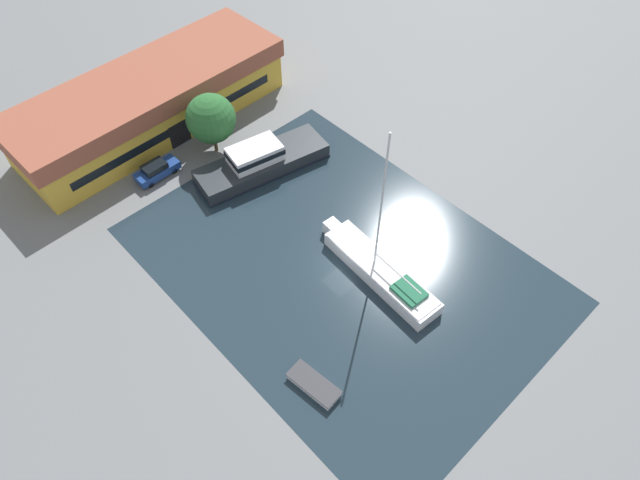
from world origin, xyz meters
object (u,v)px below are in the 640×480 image
(quay_tree_near_building, at_px, (211,119))
(parked_car, at_px, (157,170))
(sailboat_moored, at_px, (380,271))
(small_dinghy, at_px, (314,385))
(warehouse_building, at_px, (150,101))
(motor_cruiser, at_px, (260,161))

(quay_tree_near_building, relative_size, parked_car, 1.46)
(sailboat_moored, relative_size, small_dinghy, 3.53)
(warehouse_building, bearing_deg, small_dinghy, -105.48)
(sailboat_moored, bearing_deg, warehouse_building, 99.11)
(parked_car, bearing_deg, motor_cruiser, 50.84)
(warehouse_building, height_order, parked_car, warehouse_building)
(warehouse_building, height_order, sailboat_moored, sailboat_moored)
(motor_cruiser, bearing_deg, small_dinghy, 160.89)
(parked_car, distance_m, sailboat_moored, 24.42)
(small_dinghy, bearing_deg, parked_car, 75.19)
(warehouse_building, relative_size, parked_car, 6.60)
(parked_car, height_order, sailboat_moored, sailboat_moored)
(warehouse_building, distance_m, small_dinghy, 35.25)
(warehouse_building, distance_m, motor_cruiser, 14.06)
(small_dinghy, bearing_deg, quay_tree_near_building, 61.65)
(warehouse_building, relative_size, quay_tree_near_building, 4.52)
(small_dinghy, bearing_deg, sailboat_moored, 11.70)
(sailboat_moored, xyz_separation_m, motor_cruiser, (1.03, 17.10, 0.36))
(quay_tree_near_building, height_order, motor_cruiser, quay_tree_near_building)
(parked_car, bearing_deg, warehouse_building, 147.47)
(parked_car, bearing_deg, sailboat_moored, 15.58)
(warehouse_building, xyz_separation_m, parked_car, (-4.37, -7.15, -2.11))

